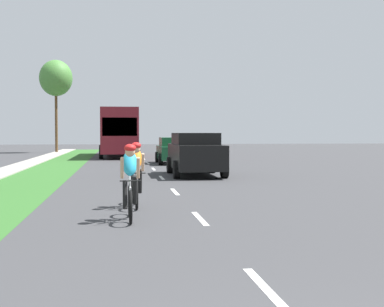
{
  "coord_description": "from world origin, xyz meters",
  "views": [
    {
      "loc": [
        -1.67,
        -2.3,
        1.81
      ],
      "look_at": [
        0.88,
        16.41,
        1.06
      ],
      "focal_mm": 49.95,
      "sensor_mm": 36.0,
      "label": 1
    }
  ],
  "objects_px": {
    "bus_maroon": "(120,130)",
    "street_tree_far": "(56,79)",
    "suv_black": "(195,153)",
    "sedan_dark_green": "(174,150)",
    "cyclist_trailing": "(136,174)",
    "cyclist_lead": "(130,181)"
  },
  "relations": [
    {
      "from": "bus_maroon",
      "to": "street_tree_far",
      "type": "xyz_separation_m",
      "value": [
        -5.6,
        8.32,
        4.64
      ]
    },
    {
      "from": "suv_black",
      "to": "sedan_dark_green",
      "type": "height_order",
      "value": "suv_black"
    },
    {
      "from": "cyclist_trailing",
      "to": "bus_maroon",
      "type": "relative_size",
      "value": 0.15
    },
    {
      "from": "cyclist_lead",
      "to": "bus_maroon",
      "type": "relative_size",
      "value": 0.15
    },
    {
      "from": "suv_black",
      "to": "street_tree_far",
      "type": "bearing_deg",
      "value": 108.04
    },
    {
      "from": "bus_maroon",
      "to": "street_tree_far",
      "type": "relative_size",
      "value": 1.4
    },
    {
      "from": "cyclist_lead",
      "to": "cyclist_trailing",
      "type": "distance_m",
      "value": 1.96
    },
    {
      "from": "cyclist_trailing",
      "to": "suv_black",
      "type": "distance_m",
      "value": 9.62
    },
    {
      "from": "cyclist_lead",
      "to": "sedan_dark_green",
      "type": "height_order",
      "value": "cyclist_lead"
    },
    {
      "from": "cyclist_lead",
      "to": "suv_black",
      "type": "bearing_deg",
      "value": 75.15
    },
    {
      "from": "sedan_dark_green",
      "to": "bus_maroon",
      "type": "relative_size",
      "value": 0.37
    },
    {
      "from": "cyclist_trailing",
      "to": "sedan_dark_green",
      "type": "relative_size",
      "value": 0.4
    },
    {
      "from": "cyclist_trailing",
      "to": "bus_maroon",
      "type": "bearing_deg",
      "value": 90.75
    },
    {
      "from": "suv_black",
      "to": "sedan_dark_green",
      "type": "xyz_separation_m",
      "value": [
        -0.02,
        8.72,
        -0.18
      ]
    },
    {
      "from": "cyclist_trailing",
      "to": "suv_black",
      "type": "bearing_deg",
      "value": 73.21
    },
    {
      "from": "cyclist_lead",
      "to": "cyclist_trailing",
      "type": "height_order",
      "value": "same"
    },
    {
      "from": "sedan_dark_green",
      "to": "cyclist_lead",
      "type": "bearing_deg",
      "value": -98.4
    },
    {
      "from": "bus_maroon",
      "to": "street_tree_far",
      "type": "distance_m",
      "value": 11.05
    },
    {
      "from": "sedan_dark_green",
      "to": "suv_black",
      "type": "bearing_deg",
      "value": -89.86
    },
    {
      "from": "cyclist_trailing",
      "to": "street_tree_far",
      "type": "xyz_separation_m",
      "value": [
        -5.97,
        36.06,
        5.81
      ]
    },
    {
      "from": "suv_black",
      "to": "street_tree_far",
      "type": "relative_size",
      "value": 0.57
    },
    {
      "from": "cyclist_trailing",
      "to": "bus_maroon",
      "type": "xyz_separation_m",
      "value": [
        -0.36,
        27.74,
        1.17
      ]
    }
  ]
}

